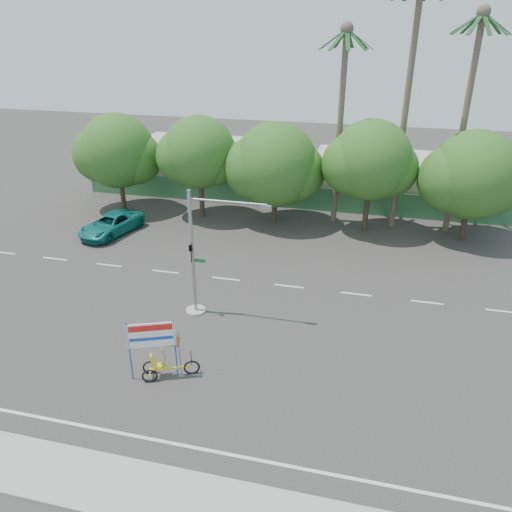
# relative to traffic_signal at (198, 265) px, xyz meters

# --- Properties ---
(ground) EXTENTS (120.00, 120.00, 0.00)m
(ground) POSITION_rel_traffic_signal_xyz_m (2.20, -3.98, -2.92)
(ground) COLOR #33302D
(ground) RESTS_ON ground
(sidewalk_near) EXTENTS (50.00, 2.40, 0.12)m
(sidewalk_near) POSITION_rel_traffic_signal_xyz_m (2.20, -11.48, -2.86)
(sidewalk_near) COLOR gray
(sidewalk_near) RESTS_ON ground
(fence) EXTENTS (38.00, 0.08, 2.00)m
(fence) POSITION_rel_traffic_signal_xyz_m (2.20, 17.52, -1.92)
(fence) COLOR #336B3D
(fence) RESTS_ON ground
(building_left) EXTENTS (12.00, 8.00, 4.00)m
(building_left) POSITION_rel_traffic_signal_xyz_m (-7.80, 22.02, -0.92)
(building_left) COLOR #B9B093
(building_left) RESTS_ON ground
(building_right) EXTENTS (14.00, 8.00, 3.60)m
(building_right) POSITION_rel_traffic_signal_xyz_m (10.20, 22.02, -1.12)
(building_right) COLOR #B9B093
(building_right) RESTS_ON ground
(tree_far_left) EXTENTS (7.14, 6.00, 7.96)m
(tree_far_left) POSITION_rel_traffic_signal_xyz_m (-11.85, 14.02, 1.84)
(tree_far_left) COLOR #473828
(tree_far_left) RESTS_ON ground
(tree_left) EXTENTS (6.66, 5.60, 8.07)m
(tree_left) POSITION_rel_traffic_signal_xyz_m (-4.85, 14.02, 2.14)
(tree_left) COLOR #473828
(tree_left) RESTS_ON ground
(tree_center) EXTENTS (7.62, 6.40, 7.85)m
(tree_center) POSITION_rel_traffic_signal_xyz_m (1.14, 14.02, 1.55)
(tree_center) COLOR #473828
(tree_center) RESTS_ON ground
(tree_right) EXTENTS (6.90, 5.80, 8.36)m
(tree_right) POSITION_rel_traffic_signal_xyz_m (8.15, 14.02, 2.32)
(tree_right) COLOR #473828
(tree_right) RESTS_ON ground
(tree_far_right) EXTENTS (7.38, 6.20, 7.94)m
(tree_far_right) POSITION_rel_traffic_signal_xyz_m (15.15, 14.02, 1.73)
(tree_far_right) COLOR #473828
(tree_far_right) RESTS_ON ground
(palm_tall) EXTENTS (3.73, 3.79, 17.45)m
(palm_tall) POSITION_rel_traffic_signal_xyz_m (10.20, 15.52, 7.55)
(palm_tall) COLOR #70604C
(palm_tall) RESTS_ON ground
(palm_mid) EXTENTS (3.73, 3.79, 15.45)m
(palm_mid) POSITION_rel_traffic_signal_xyz_m (14.20, 15.52, 6.48)
(palm_mid) COLOR #70604C
(palm_mid) RESTS_ON ground
(palm_short) EXTENTS (3.73, 3.79, 14.45)m
(palm_short) POSITION_rel_traffic_signal_xyz_m (5.70, 15.52, 5.94)
(palm_short) COLOR #70604C
(palm_short) RESTS_ON ground
(traffic_signal) EXTENTS (4.72, 1.10, 7.00)m
(traffic_signal) POSITION_rel_traffic_signal_xyz_m (0.00, 0.00, 0.00)
(traffic_signal) COLOR gray
(traffic_signal) RESTS_ON ground
(trike_billboard) EXTENTS (2.87, 1.39, 3.01)m
(trike_billboard) POSITION_rel_traffic_signal_xyz_m (0.11, -5.59, -1.71)
(trike_billboard) COLOR black
(trike_billboard) RESTS_ON ground
(pickup_truck) EXTENTS (3.69, 5.82, 1.50)m
(pickup_truck) POSITION_rel_traffic_signal_xyz_m (-10.18, 8.88, -2.17)
(pickup_truck) COLOR #0F6D65
(pickup_truck) RESTS_ON ground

